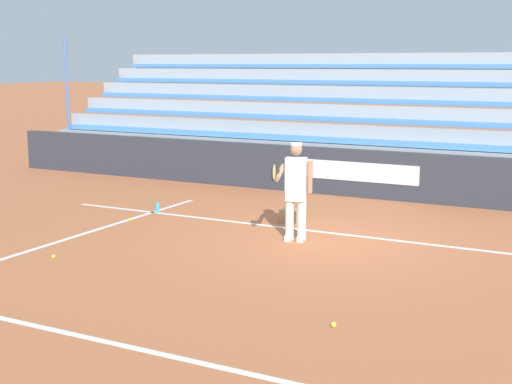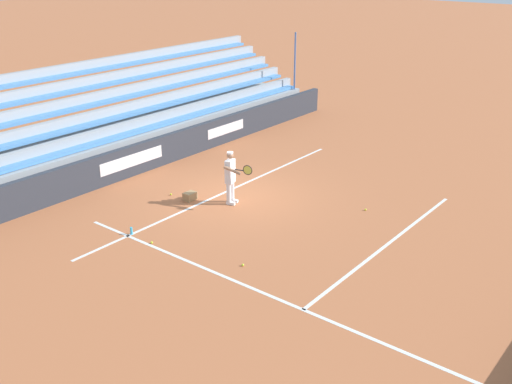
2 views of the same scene
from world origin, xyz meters
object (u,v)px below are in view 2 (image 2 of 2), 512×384
(tennis_player, at_px, (231,177))
(water_bottle, at_px, (131,231))
(ball_box_cardboard, at_px, (190,196))
(tennis_ball_stray_back, at_px, (366,210))
(tennis_ball_by_box, at_px, (243,265))
(tennis_ball_midcourt, at_px, (171,194))
(tennis_ball_far_left, at_px, (152,243))

(tennis_player, relative_size, water_bottle, 7.80)
(tennis_player, bearing_deg, water_bottle, -12.35)
(water_bottle, bearing_deg, ball_box_cardboard, -170.83)
(tennis_ball_stray_back, bearing_deg, tennis_ball_by_box, -8.42)
(tennis_ball_midcourt, distance_m, tennis_ball_by_box, 5.35)
(tennis_player, distance_m, tennis_ball_midcourt, 2.29)
(water_bottle, bearing_deg, tennis_ball_stray_back, 141.95)
(tennis_ball_by_box, bearing_deg, tennis_player, -135.22)
(tennis_player, xyz_separation_m, water_bottle, (3.47, -0.76, -0.78))
(tennis_ball_by_box, distance_m, water_bottle, 3.69)
(tennis_ball_midcourt, relative_size, tennis_ball_by_box, 1.00)
(tennis_player, relative_size, tennis_ball_far_left, 25.98)
(tennis_ball_midcourt, height_order, tennis_ball_stray_back, same)
(ball_box_cardboard, xyz_separation_m, tennis_ball_far_left, (2.88, 1.34, -0.10))
(tennis_player, xyz_separation_m, tennis_ball_midcourt, (0.73, -1.99, -0.86))
(tennis_ball_midcourt, relative_size, water_bottle, 0.30)
(tennis_ball_midcourt, bearing_deg, tennis_ball_far_left, 37.32)
(tennis_ball_midcourt, xyz_separation_m, tennis_ball_by_box, (2.18, 4.89, 0.00))
(tennis_ball_far_left, bearing_deg, ball_box_cardboard, -155.06)
(tennis_ball_midcourt, bearing_deg, water_bottle, 24.28)
(tennis_player, height_order, tennis_ball_by_box, tennis_player)
(tennis_player, relative_size, tennis_ball_stray_back, 25.98)
(tennis_ball_stray_back, xyz_separation_m, water_bottle, (5.62, -4.40, 0.08))
(tennis_player, height_order, tennis_ball_far_left, tennis_player)
(tennis_ball_by_box, xyz_separation_m, water_bottle, (0.56, -3.65, 0.08))
(tennis_ball_by_box, bearing_deg, ball_box_cardboard, -119.08)
(tennis_ball_by_box, bearing_deg, tennis_ball_stray_back, 171.58)
(tennis_ball_stray_back, distance_m, tennis_ball_far_left, 6.67)
(tennis_ball_midcourt, distance_m, water_bottle, 3.00)
(tennis_ball_by_box, height_order, water_bottle, water_bottle)
(tennis_player, relative_size, ball_box_cardboard, 4.29)
(tennis_ball_far_left, bearing_deg, tennis_ball_midcourt, -142.68)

